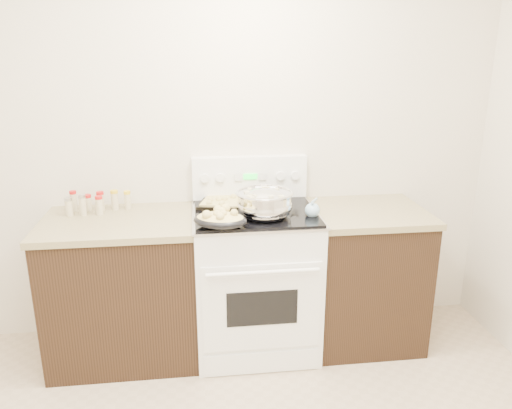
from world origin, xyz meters
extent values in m
cube|color=beige|center=(0.00, 1.77, 1.35)|extent=(4.00, 0.05, 2.70)
cube|color=black|center=(-0.48, 1.43, 0.44)|extent=(0.90, 0.64, 0.88)
cube|color=brown|center=(-0.48, 1.43, 0.90)|extent=(0.93, 0.67, 0.04)
cube|color=black|center=(1.08, 1.43, 0.44)|extent=(0.70, 0.64, 0.88)
cube|color=brown|center=(1.08, 1.43, 0.90)|extent=(0.73, 0.67, 0.04)
cube|color=white|center=(0.35, 1.42, 0.46)|extent=(0.76, 0.66, 0.92)
cube|color=white|center=(0.35, 1.08, 0.45)|extent=(0.70, 0.01, 0.55)
cube|color=black|center=(0.35, 1.08, 0.46)|extent=(0.42, 0.01, 0.22)
cylinder|color=white|center=(0.35, 1.04, 0.70)|extent=(0.65, 0.02, 0.02)
cube|color=white|center=(0.35, 1.09, 0.08)|extent=(0.70, 0.01, 0.14)
cube|color=silver|center=(0.35, 1.42, 0.93)|extent=(0.78, 0.68, 0.01)
cube|color=black|center=(0.35, 1.42, 0.94)|extent=(0.74, 0.64, 0.01)
cube|color=white|center=(0.35, 1.72, 1.08)|extent=(0.76, 0.07, 0.28)
cylinder|color=white|center=(0.05, 1.67, 1.10)|extent=(0.06, 0.02, 0.06)
cylinder|color=white|center=(0.15, 1.67, 1.10)|extent=(0.06, 0.02, 0.06)
cylinder|color=white|center=(0.55, 1.67, 1.10)|extent=(0.06, 0.02, 0.06)
cylinder|color=white|center=(0.65, 1.67, 1.10)|extent=(0.06, 0.02, 0.06)
cube|color=#19E533|center=(0.35, 1.67, 1.10)|extent=(0.09, 0.00, 0.04)
cube|color=silver|center=(0.27, 1.67, 1.10)|extent=(0.05, 0.00, 0.05)
cube|color=silver|center=(0.43, 1.67, 1.10)|extent=(0.05, 0.00, 0.05)
ellipsoid|color=silver|center=(0.39, 1.31, 1.01)|extent=(0.34, 0.34, 0.20)
cylinder|color=silver|center=(0.39, 1.31, 0.95)|extent=(0.18, 0.18, 0.01)
torus|color=silver|center=(0.39, 1.31, 1.09)|extent=(0.34, 0.34, 0.02)
cylinder|color=silver|center=(0.39, 1.31, 1.03)|extent=(0.32, 0.32, 0.11)
cylinder|color=brown|center=(0.39, 1.31, 1.08)|extent=(0.30, 0.30, 0.00)
cube|color=beige|center=(0.32, 1.41, 1.08)|extent=(0.03, 0.03, 0.02)
cube|color=beige|center=(0.31, 1.27, 1.08)|extent=(0.03, 0.03, 0.02)
cube|color=beige|center=(0.29, 1.33, 1.08)|extent=(0.02, 0.02, 0.02)
cube|color=beige|center=(0.39, 1.24, 1.08)|extent=(0.04, 0.04, 0.02)
cube|color=beige|center=(0.33, 1.25, 1.08)|extent=(0.04, 0.04, 0.03)
cube|color=beige|center=(0.29, 1.33, 1.08)|extent=(0.03, 0.03, 0.03)
cube|color=beige|center=(0.38, 1.24, 1.08)|extent=(0.03, 0.03, 0.02)
cube|color=beige|center=(0.37, 1.37, 1.08)|extent=(0.04, 0.04, 0.03)
cube|color=beige|center=(0.40, 1.43, 1.08)|extent=(0.03, 0.03, 0.02)
cube|color=beige|center=(0.48, 1.38, 1.08)|extent=(0.03, 0.03, 0.02)
cube|color=beige|center=(0.42, 1.22, 1.08)|extent=(0.03, 0.03, 0.03)
cube|color=beige|center=(0.48, 1.21, 1.08)|extent=(0.03, 0.03, 0.03)
cube|color=beige|center=(0.43, 1.43, 1.08)|extent=(0.03, 0.03, 0.02)
cube|color=beige|center=(0.31, 1.22, 1.08)|extent=(0.03, 0.03, 0.02)
cube|color=beige|center=(0.33, 1.26, 1.08)|extent=(0.03, 0.03, 0.02)
cube|color=beige|center=(0.39, 1.37, 1.08)|extent=(0.04, 0.04, 0.03)
cube|color=beige|center=(0.29, 1.24, 1.08)|extent=(0.04, 0.04, 0.03)
cube|color=beige|center=(0.35, 1.34, 1.08)|extent=(0.03, 0.03, 0.02)
ellipsoid|color=black|center=(0.12, 1.15, 0.98)|extent=(0.36, 0.30, 0.08)
ellipsoid|color=#D8C373|center=(0.12, 1.15, 1.00)|extent=(0.32, 0.27, 0.06)
sphere|color=#D8C373|center=(0.10, 1.14, 1.03)|extent=(0.05, 0.05, 0.05)
sphere|color=#D8C373|center=(0.20, 1.13, 1.03)|extent=(0.04, 0.04, 0.04)
sphere|color=#D8C373|center=(0.05, 1.13, 1.03)|extent=(0.05, 0.05, 0.05)
sphere|color=#D8C373|center=(0.16, 1.22, 1.03)|extent=(0.05, 0.05, 0.05)
sphere|color=#D8C373|center=(0.13, 1.18, 1.03)|extent=(0.05, 0.05, 0.05)
sphere|color=#D8C373|center=(0.14, 1.13, 1.03)|extent=(0.04, 0.04, 0.04)
sphere|color=#D8C373|center=(0.11, 1.21, 1.03)|extent=(0.05, 0.05, 0.05)
sphere|color=#D8C373|center=(0.12, 1.09, 1.03)|extent=(0.05, 0.05, 0.05)
cube|color=black|center=(0.21, 1.55, 0.95)|extent=(0.46, 0.37, 0.02)
cube|color=#D8C373|center=(0.21, 1.55, 0.97)|extent=(0.41, 0.33, 0.02)
sphere|color=#D8C373|center=(0.14, 1.57, 0.98)|extent=(0.04, 0.04, 0.04)
sphere|color=#D8C373|center=(0.34, 1.61, 0.98)|extent=(0.04, 0.04, 0.04)
sphere|color=#D8C373|center=(0.08, 1.56, 0.98)|extent=(0.03, 0.03, 0.03)
sphere|color=#D8C373|center=(0.31, 1.56, 0.98)|extent=(0.05, 0.05, 0.05)
sphere|color=#D8C373|center=(0.14, 1.48, 0.98)|extent=(0.03, 0.03, 0.03)
sphere|color=#D8C373|center=(0.34, 1.54, 0.98)|extent=(0.04, 0.04, 0.04)
sphere|color=#D8C373|center=(0.23, 1.62, 0.98)|extent=(0.04, 0.04, 0.04)
sphere|color=#D8C373|center=(0.07, 1.50, 0.98)|extent=(0.04, 0.04, 0.04)
sphere|color=#D8C373|center=(0.15, 1.49, 0.98)|extent=(0.04, 0.04, 0.04)
sphere|color=#D8C373|center=(0.17, 1.58, 0.98)|extent=(0.04, 0.04, 0.04)
cylinder|color=#A2814A|center=(0.46, 1.51, 0.95)|extent=(0.21, 0.22, 0.01)
sphere|color=#A2814A|center=(0.39, 1.43, 0.96)|extent=(0.04, 0.04, 0.04)
sphere|color=#8EB7D3|center=(0.68, 1.28, 0.98)|extent=(0.09, 0.09, 0.09)
cylinder|color=#8EB7D3|center=(0.72, 1.39, 1.01)|extent=(0.11, 0.28, 0.08)
cylinder|color=#BFB28C|center=(-0.78, 1.63, 0.98)|extent=(0.04, 0.04, 0.11)
cylinder|color=#B21414|center=(-0.78, 1.63, 1.04)|extent=(0.04, 0.04, 0.02)
cylinder|color=#BFB28C|center=(-0.69, 1.62, 0.96)|extent=(0.04, 0.04, 0.09)
cylinder|color=#B21414|center=(-0.69, 1.62, 1.02)|extent=(0.05, 0.05, 0.02)
cylinder|color=#BFB28C|center=(-0.61, 1.62, 0.97)|extent=(0.04, 0.04, 0.10)
cylinder|color=#B21414|center=(-0.61, 1.62, 1.03)|extent=(0.05, 0.05, 0.02)
cylinder|color=#BFB28C|center=(-0.52, 1.63, 0.97)|extent=(0.04, 0.04, 0.11)
cylinder|color=gold|center=(-0.52, 1.63, 1.04)|extent=(0.05, 0.05, 0.02)
cylinder|color=#BFB28C|center=(-0.44, 1.63, 0.97)|extent=(0.04, 0.04, 0.10)
cylinder|color=gold|center=(-0.44, 1.63, 1.03)|extent=(0.04, 0.04, 0.02)
cylinder|color=#BFB28C|center=(-0.79, 1.54, 0.97)|extent=(0.04, 0.04, 0.10)
cylinder|color=#B2B2B7|center=(-0.79, 1.54, 1.03)|extent=(0.05, 0.05, 0.02)
cylinder|color=#BFB28C|center=(-0.70, 1.53, 0.98)|extent=(0.04, 0.04, 0.11)
cylinder|color=#B2B2B7|center=(-0.70, 1.53, 1.04)|extent=(0.04, 0.04, 0.02)
cylinder|color=#BFB28C|center=(-0.60, 1.53, 0.97)|extent=(0.04, 0.04, 0.10)
cylinder|color=#B21414|center=(-0.60, 1.53, 1.03)|extent=(0.05, 0.05, 0.02)
camera|label=1|loc=(-0.01, -1.49, 1.91)|focal=35.00mm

